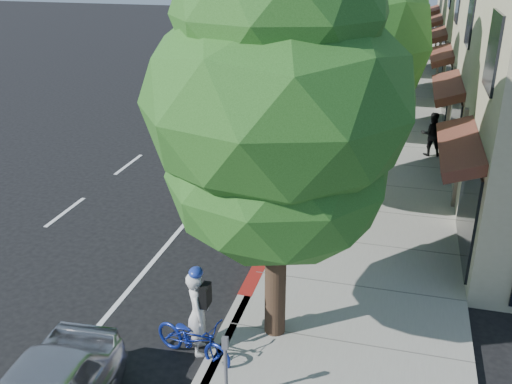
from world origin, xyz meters
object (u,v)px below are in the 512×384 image
(dark_sedan, at_px, (279,106))
(pedestrian, at_px, (432,134))
(street_tree_3, at_px, (368,6))
(white_pickup, at_px, (307,74))
(cyclist, at_px, (198,313))
(street_tree_1, at_px, (330,45))
(dark_suv_far, at_px, (353,53))
(street_tree_2, at_px, (353,34))
(bicycle, at_px, (193,339))
(silver_suv, at_px, (234,159))
(street_tree_0, at_px, (278,107))

(dark_sedan, xyz_separation_m, pedestrian, (6.15, -2.91, 0.15))
(street_tree_3, height_order, white_pickup, street_tree_3)
(white_pickup, bearing_deg, cyclist, -84.57)
(street_tree_1, distance_m, pedestrian, 7.16)
(white_pickup, relative_size, dark_suv_far, 1.37)
(street_tree_2, xyz_separation_m, street_tree_3, (0.00, 6.00, 0.43))
(bicycle, height_order, dark_suv_far, dark_suv_far)
(street_tree_1, xyz_separation_m, white_pickup, (-3.05, 14.48, -3.80))
(street_tree_2, distance_m, white_pickup, 9.59)
(bicycle, height_order, silver_suv, silver_suv)
(dark_suv_far, bearing_deg, street_tree_0, -82.33)
(pedestrian, bearing_deg, silver_suv, 23.78)
(street_tree_2, relative_size, street_tree_3, 0.87)
(street_tree_0, xyz_separation_m, cyclist, (-1.28, -0.76, -3.75))
(street_tree_0, relative_size, dark_suv_far, 1.69)
(cyclist, height_order, silver_suv, cyclist)
(silver_suv, xyz_separation_m, pedestrian, (6.15, 3.78, 0.17))
(bicycle, height_order, dark_sedan, dark_sedan)
(street_tree_3, relative_size, cyclist, 4.55)
(street_tree_3, bearing_deg, street_tree_0, -90.00)
(street_tree_1, distance_m, street_tree_2, 6.02)
(street_tree_2, relative_size, silver_suv, 1.22)
(street_tree_1, relative_size, street_tree_2, 1.16)
(silver_suv, relative_size, white_pickup, 0.90)
(street_tree_3, bearing_deg, street_tree_2, -90.00)
(street_tree_3, relative_size, dark_suv_far, 1.74)
(street_tree_2, relative_size, pedestrian, 4.30)
(silver_suv, bearing_deg, street_tree_0, -71.85)
(street_tree_2, xyz_separation_m, cyclist, (-1.28, -12.76, -3.29))
(street_tree_1, height_order, dark_sedan, street_tree_1)
(dark_sedan, bearing_deg, pedestrian, -22.12)
(street_tree_3, distance_m, dark_sedan, 6.20)
(street_tree_0, height_order, dark_sedan, street_tree_0)
(cyclist, bearing_deg, bicycle, 154.23)
(street_tree_1, xyz_separation_m, street_tree_3, (0.00, 12.00, -0.11))
(street_tree_3, relative_size, dark_sedan, 1.61)
(street_tree_3, distance_m, silver_suv, 11.59)
(street_tree_2, xyz_separation_m, dark_suv_far, (-1.40, 16.04, -3.39))
(street_tree_0, bearing_deg, bicycle, -142.43)
(bicycle, height_order, pedestrian, pedestrian)
(silver_suv, distance_m, white_pickup, 12.98)
(street_tree_1, height_order, silver_suv, street_tree_1)
(bicycle, bearing_deg, street_tree_2, 12.57)
(bicycle, relative_size, silver_suv, 0.31)
(silver_suv, relative_size, dark_suv_far, 1.24)
(street_tree_1, distance_m, white_pickup, 15.28)
(street_tree_0, height_order, cyclist, street_tree_0)
(dark_sedan, bearing_deg, bicycle, -80.05)
(street_tree_2, distance_m, street_tree_3, 6.02)
(street_tree_0, relative_size, street_tree_2, 1.11)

